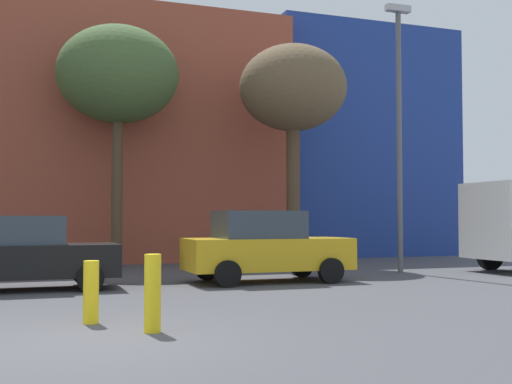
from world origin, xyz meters
TOP-DOWN VIEW (x-y plane):
  - ground_plane at (0.00, 0.00)m, footprint 200.00×200.00m
  - building_backdrop at (-0.99, 20.92)m, footprint 36.89×13.43m
  - parked_car_2 at (-0.78, 6.68)m, footprint 3.90×1.91m
  - parked_car_3 at (4.98, 6.68)m, footprint 4.22×2.07m
  - bare_tree_0 at (7.75, 11.40)m, footprint 3.72×3.72m
  - bare_tree_2 at (1.95, 12.71)m, footprint 4.05×4.05m
  - bollard_yellow_0 at (0.94, 0.40)m, footprint 0.24×0.24m
  - bollard_yellow_1 at (0.18, 1.49)m, footprint 0.24×0.24m
  - street_lamp at (9.79, 7.93)m, footprint 0.80×0.24m

SIDE VIEW (x-z plane):
  - ground_plane at x=0.00m, z-range 0.00..0.00m
  - bollard_yellow_1 at x=0.18m, z-range 0.00..0.97m
  - bollard_yellow_0 at x=0.94m, z-range 0.00..1.12m
  - parked_car_2 at x=-0.78m, z-range 0.00..1.68m
  - parked_car_3 at x=4.98m, z-range -0.01..1.82m
  - street_lamp at x=9.79m, z-range 0.53..8.69m
  - building_backdrop at x=-0.99m, z-range -0.86..10.79m
  - bare_tree_0 at x=7.75m, z-range 2.24..9.87m
  - bare_tree_2 at x=1.95m, z-range 2.37..10.44m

